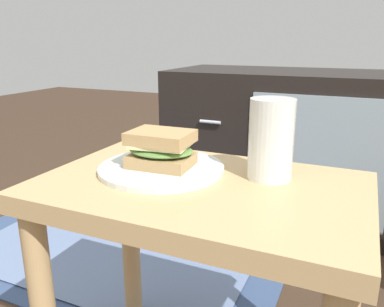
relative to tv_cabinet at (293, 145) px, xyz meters
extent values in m
cube|color=tan|center=(0.00, -0.95, 0.15)|extent=(0.56, 0.36, 0.04)
cylinder|color=tan|center=(-0.25, -0.80, -0.08)|extent=(0.04, 0.04, 0.43)
cylinder|color=tan|center=(0.24, -0.80, -0.08)|extent=(0.04, 0.04, 0.43)
cube|color=black|center=(0.00, 0.00, 0.00)|extent=(0.96, 0.44, 0.58)
cube|color=#8C9EA8|center=(0.12, -0.22, 0.01)|extent=(0.45, 0.01, 0.44)
cylinder|color=silver|center=(-0.27, -0.23, 0.12)|extent=(0.08, 0.01, 0.01)
cylinder|color=silver|center=(-0.27, -0.23, -0.10)|extent=(0.08, 0.01, 0.01)
cube|color=#384C72|center=(-0.48, -0.57, -0.29)|extent=(1.14, 0.66, 0.01)
cube|color=slate|center=(-0.48, -0.57, -0.28)|extent=(0.93, 0.54, 0.00)
cylinder|color=silver|center=(-0.09, -0.92, 0.17)|extent=(0.23, 0.23, 0.01)
cube|color=tan|center=(-0.09, -0.92, 0.19)|extent=(0.12, 0.09, 0.02)
ellipsoid|color=#608C42|center=(-0.09, -0.92, 0.21)|extent=(0.13, 0.10, 0.02)
cube|color=beige|center=(-0.09, -0.92, 0.22)|extent=(0.11, 0.09, 0.01)
cube|color=tan|center=(-0.09, -0.92, 0.23)|extent=(0.12, 0.09, 0.02)
cylinder|color=silver|center=(0.10, -0.88, 0.24)|extent=(0.08, 0.08, 0.14)
cylinder|color=#C67219|center=(0.10, -0.88, 0.23)|extent=(0.07, 0.07, 0.12)
cylinder|color=white|center=(0.10, -0.88, 0.30)|extent=(0.07, 0.07, 0.01)
camera|label=1|loc=(0.24, -1.53, 0.41)|focal=36.31mm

